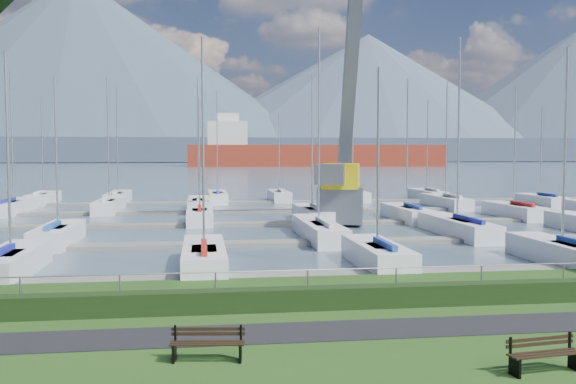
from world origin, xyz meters
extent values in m
cube|color=black|center=(0.00, -3.00, 0.01)|extent=(160.00, 2.00, 0.04)
cube|color=#485B69|center=(0.00, 260.00, -0.40)|extent=(800.00, 540.00, 0.20)
cube|color=black|center=(0.00, -0.40, 0.35)|extent=(80.00, 0.70, 0.70)
cylinder|color=gray|center=(0.00, 0.00, 1.20)|extent=(80.00, 0.04, 0.04)
cube|color=#404B5D|center=(0.00, 330.00, 6.00)|extent=(900.00, 80.00, 12.00)
cone|color=#3E4D5B|center=(-80.00, 400.00, 57.50)|extent=(340.00, 340.00, 115.00)
cone|color=#465366|center=(110.00, 410.00, 42.50)|extent=(300.00, 300.00, 85.00)
cube|color=gray|center=(0.00, 6.00, -0.22)|extent=(90.00, 1.60, 0.25)
cube|color=slate|center=(0.00, 16.00, -0.22)|extent=(90.00, 1.60, 0.25)
cube|color=slate|center=(0.00, 26.00, -0.22)|extent=(90.00, 1.60, 0.25)
cube|color=gray|center=(0.00, 36.00, -0.22)|extent=(90.00, 1.60, 0.25)
cube|color=slate|center=(0.00, 46.00, -0.22)|extent=(90.00, 1.60, 0.25)
cube|color=black|center=(-5.12, -5.05, 0.23)|extent=(0.11, 0.40, 0.45)
cube|color=black|center=(-5.10, -4.87, 0.65)|extent=(0.06, 0.06, 0.40)
cube|color=black|center=(-3.53, -5.25, 0.23)|extent=(0.11, 0.40, 0.45)
cube|color=black|center=(-3.51, -5.07, 0.65)|extent=(0.06, 0.06, 0.40)
cube|color=black|center=(-4.34, -5.30, 0.45)|extent=(1.80, 0.32, 0.04)
cube|color=black|center=(-4.33, -5.15, 0.45)|extent=(1.80, 0.32, 0.04)
cube|color=black|center=(-4.31, -5.00, 0.45)|extent=(1.80, 0.32, 0.04)
cube|color=black|center=(-4.30, -4.95, 0.62)|extent=(1.79, 0.26, 0.08)
cube|color=black|center=(-4.30, -4.95, 0.74)|extent=(1.79, 0.26, 0.08)
cube|color=black|center=(2.54, -7.13, 0.23)|extent=(0.11, 0.40, 0.45)
cube|color=black|center=(2.52, -6.96, 0.65)|extent=(0.06, 0.06, 0.40)
cube|color=black|center=(4.13, -6.91, 0.23)|extent=(0.11, 0.40, 0.45)
cube|color=black|center=(4.10, -6.74, 0.65)|extent=(0.06, 0.06, 0.40)
cube|color=black|center=(3.36, -7.17, 0.45)|extent=(1.80, 0.35, 0.04)
cube|color=black|center=(3.34, -7.02, 0.45)|extent=(1.80, 0.35, 0.04)
cube|color=black|center=(3.31, -6.88, 0.45)|extent=(1.80, 0.35, 0.04)
cube|color=black|center=(3.31, -6.83, 0.62)|extent=(1.79, 0.29, 0.08)
cube|color=black|center=(3.31, -6.83, 0.74)|extent=(1.79, 0.29, 0.08)
cube|color=slate|center=(5.67, 25.11, 1.20)|extent=(3.96, 3.96, 2.60)
cube|color=#D9BE0C|center=(5.67, 25.11, 3.30)|extent=(3.44, 3.98, 1.80)
cube|color=#5A5C62|center=(7.47, 29.61, 12.30)|extent=(2.16, 11.26, 19.89)
cube|color=slate|center=(4.47, 23.11, 3.50)|extent=(2.53, 2.67, 1.40)
cube|color=maroon|center=(38.35, 213.55, 2.50)|extent=(94.31, 25.77, 10.00)
cube|color=silver|center=(5.87, 216.29, 10.00)|extent=(15.13, 15.13, 12.00)
cube|color=silver|center=(5.87, 216.29, 17.00)|extent=(8.64, 8.64, 4.00)
camera|label=1|loc=(-4.46, -20.48, 5.07)|focal=40.00mm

